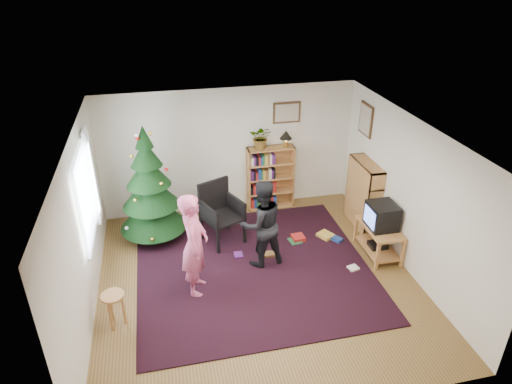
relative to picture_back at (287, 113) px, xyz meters
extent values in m
plane|color=brown|center=(-1.15, -2.48, -1.95)|extent=(5.00, 5.00, 0.00)
plane|color=white|center=(-1.15, -2.48, 0.55)|extent=(5.00, 5.00, 0.00)
cube|color=silver|center=(-1.15, 0.02, -0.70)|extent=(5.00, 0.02, 2.50)
cube|color=silver|center=(-1.15, -4.97, -0.70)|extent=(5.00, 0.02, 2.50)
cube|color=silver|center=(-3.65, -2.48, -0.70)|extent=(0.02, 5.00, 2.50)
cube|color=silver|center=(1.35, -2.48, -0.70)|extent=(0.02, 5.00, 2.50)
cube|color=black|center=(-1.15, -2.17, -1.94)|extent=(3.80, 3.60, 0.02)
cube|color=silver|center=(-3.62, -1.88, -0.45)|extent=(0.04, 1.20, 1.40)
cube|color=white|center=(-3.58, -1.18, -0.45)|extent=(0.06, 0.35, 1.60)
cube|color=#4C3319|center=(0.00, 0.00, 0.00)|extent=(0.55, 0.03, 0.42)
cube|color=beige|center=(0.00, 0.00, 0.00)|extent=(0.47, 0.01, 0.34)
cube|color=#4C3319|center=(1.33, -0.73, 0.00)|extent=(0.03, 0.50, 0.60)
cube|color=beige|center=(1.33, -0.73, 0.00)|extent=(0.01, 0.42, 0.52)
cylinder|color=#3F2816|center=(-2.72, -0.83, -1.83)|extent=(0.12, 0.12, 0.23)
cone|color=black|center=(-2.72, -0.83, -1.38)|extent=(1.20, 1.20, 0.68)
cone|color=black|center=(-2.72, -0.83, -0.97)|extent=(1.01, 1.01, 0.60)
cone|color=black|center=(-2.72, -0.83, -0.60)|extent=(0.78, 0.78, 0.53)
cone|color=black|center=(-2.72, -0.83, -0.26)|extent=(0.54, 0.54, 0.47)
cone|color=black|center=(-2.72, -0.83, 0.04)|extent=(0.31, 0.31, 0.39)
cube|color=#C48746|center=(-0.34, -0.14, -1.30)|extent=(0.95, 0.30, 1.30)
cube|color=#C48746|center=(-0.34, -0.14, -0.66)|extent=(0.95, 0.30, 0.03)
cube|color=#C48746|center=(1.19, -1.24, -1.30)|extent=(0.30, 0.95, 1.30)
cube|color=#C48746|center=(1.19, -1.24, -0.66)|extent=(0.30, 0.95, 0.03)
cube|color=#C48746|center=(1.07, -2.22, -1.42)|extent=(0.51, 0.92, 0.04)
cube|color=#C48746|center=(0.84, -2.65, -1.69)|extent=(0.05, 0.05, 0.51)
cube|color=#C48746|center=(1.30, -2.65, -1.69)|extent=(0.05, 0.05, 0.51)
cube|color=#C48746|center=(0.84, -1.79, -1.69)|extent=(0.05, 0.05, 0.51)
cube|color=#C48746|center=(1.30, -1.79, -1.69)|extent=(0.05, 0.05, 0.51)
cube|color=#C48746|center=(1.07, -2.22, -1.83)|extent=(0.47, 0.88, 0.03)
cube|color=black|center=(1.07, -2.22, -1.77)|extent=(0.30, 0.25, 0.08)
cube|color=black|center=(1.07, -2.22, -1.19)|extent=(0.45, 0.49, 0.43)
cube|color=#5D83FF|center=(0.84, -2.22, -1.19)|extent=(0.01, 0.38, 0.31)
cube|color=black|center=(-1.51, -1.25, -1.44)|extent=(0.82, 0.82, 0.05)
cube|color=black|center=(-1.51, -0.97, -1.13)|extent=(0.59, 0.29, 0.62)
cube|color=black|center=(-1.79, -1.53, -1.70)|extent=(0.07, 0.07, 0.51)
cube|color=black|center=(-1.23, -1.53, -1.70)|extent=(0.07, 0.07, 0.51)
cube|color=black|center=(-1.79, -0.97, -1.70)|extent=(0.07, 0.07, 0.51)
cube|color=black|center=(-1.23, -0.97, -1.70)|extent=(0.07, 0.07, 0.51)
cylinder|color=#C48746|center=(-3.32, -3.01, -1.43)|extent=(0.32, 0.32, 0.04)
cylinder|color=#C48746|center=(-3.20, -3.01, -1.70)|extent=(0.04, 0.04, 0.50)
cylinder|color=#C48746|center=(-3.38, -2.91, -1.70)|extent=(0.04, 0.04, 0.50)
cylinder|color=#C48746|center=(-3.38, -3.11, -1.70)|extent=(0.04, 0.04, 0.50)
imported|color=#C44E75|center=(-2.12, -2.50, -1.11)|extent=(0.52, 0.68, 1.68)
imported|color=black|center=(-0.98, -2.04, -1.18)|extent=(0.85, 0.71, 1.54)
imported|color=gray|center=(-0.54, -0.14, -0.41)|extent=(0.53, 0.50, 0.47)
cylinder|color=#A57F33|center=(-0.04, -0.14, -0.60)|extent=(0.10, 0.10, 0.10)
sphere|color=#FFD88C|center=(-0.04, -0.14, -0.49)|extent=(0.10, 0.10, 0.10)
cone|color=black|center=(-0.04, -0.14, -0.40)|extent=(0.25, 0.25, 0.16)
cube|color=#A51E19|center=(-0.16, -1.53, -1.91)|extent=(0.20, 0.20, 0.08)
cube|color=navy|center=(0.53, -1.72, -1.91)|extent=(0.20, 0.20, 0.08)
cube|color=#1E592D|center=(-0.23, -1.57, -1.91)|extent=(0.20, 0.20, 0.08)
cube|color=gold|center=(0.37, -1.54, -1.91)|extent=(0.20, 0.20, 0.08)
cube|color=brown|center=(-0.80, -1.90, -1.91)|extent=(0.20, 0.20, 0.08)
cube|color=beige|center=(0.47, -2.57, -1.91)|extent=(0.20, 0.20, 0.08)
cube|color=#4C1959|center=(-1.33, -1.79, -1.91)|extent=(0.20, 0.20, 0.08)
camera|label=1|loc=(-2.46, -8.21, 2.74)|focal=32.00mm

